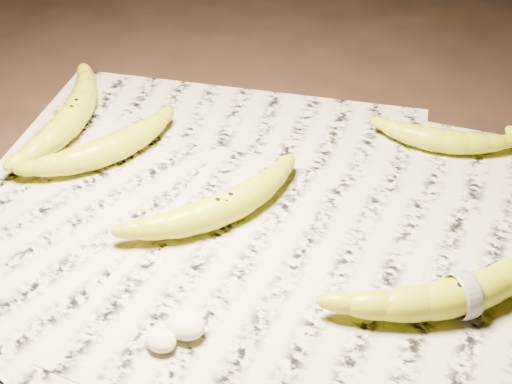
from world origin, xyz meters
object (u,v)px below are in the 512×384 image
at_px(banana_center, 223,206).
at_px(banana_upper_a, 444,138).
at_px(banana_taped, 463,292).
at_px(banana_left_b, 108,147).
at_px(banana_left_a, 74,113).

bearing_deg(banana_center, banana_upper_a, -7.58).
xyz_separation_m(banana_taped, banana_upper_a, (-0.07, 0.28, -0.00)).
relative_size(banana_taped, banana_upper_a, 1.46).
relative_size(banana_center, banana_taped, 0.88).
relative_size(banana_center, banana_upper_a, 1.28).
relative_size(banana_left_b, banana_upper_a, 1.18).
bearing_deg(banana_left_b, banana_upper_a, -34.37).
xyz_separation_m(banana_left_b, banana_center, (0.19, -0.05, 0.00)).
distance_m(banana_left_a, banana_taped, 0.57).
bearing_deg(banana_upper_a, banana_center, -138.40).
distance_m(banana_left_b, banana_center, 0.20).
distance_m(banana_left_b, banana_upper_a, 0.44).
relative_size(banana_left_a, banana_taped, 0.95).
bearing_deg(banana_taped, banana_center, 131.74).
bearing_deg(banana_left_a, banana_taped, -116.24).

